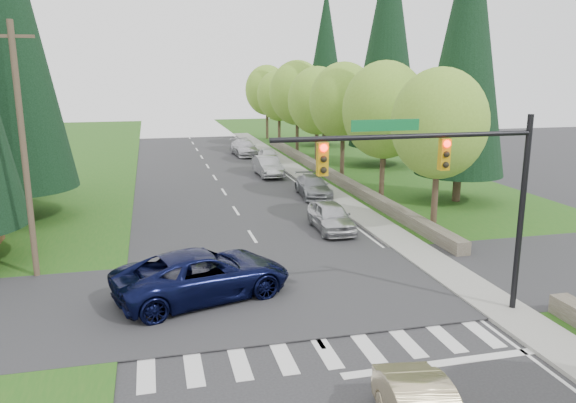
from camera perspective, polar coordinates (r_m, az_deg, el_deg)
name	(u,v)px	position (r m, az deg, el deg)	size (l,w,h in m)	color
grass_east	(442,202)	(36.87, 15.33, -0.06)	(14.00, 110.00, 0.06)	#1F5416
cross_street	(288,292)	(21.47, -0.02, -9.19)	(120.00, 8.00, 0.10)	#28282B
sidewalk_east	(340,200)	(36.18, 5.31, 0.17)	(1.80, 80.00, 0.13)	gray
curb_east	(327,201)	(35.91, 4.03, 0.10)	(0.20, 80.00, 0.13)	gray
stone_wall_north	(327,173)	(44.08, 4.02, 2.92)	(0.70, 40.00, 0.70)	#4C4438
traffic_signal	(448,173)	(18.49, 15.93, 2.76)	(8.70, 0.37, 6.80)	black
utility_pole	(24,151)	(23.96, -25.26, 4.66)	(1.60, 0.24, 10.00)	#473828
decid_tree_0	(439,124)	(28.98, 15.12, 7.63)	(4.80, 4.80, 8.37)	#38281C
decid_tree_1	(385,110)	(35.28, 9.78, 9.13)	(5.20, 5.20, 8.80)	#38281C
decid_tree_2	(343,102)	(41.71, 5.66, 10.02)	(5.00, 5.00, 8.82)	#38281C
decid_tree_3	(317,101)	(48.40, 2.98, 10.18)	(5.00, 5.00, 8.55)	#38281C
decid_tree_4	(297,93)	(55.14, 0.95, 10.97)	(5.40, 5.40, 9.18)	#38281C
decid_tree_5	(279,95)	(61.91, -0.91, 10.72)	(4.80, 4.80, 8.30)	#38281C
decid_tree_6	(267,90)	(68.75, -2.16, 11.23)	(5.20, 5.20, 8.86)	#38281C
conifer_e_a	(467,43)	(36.50, 17.71, 15.12)	(5.44, 5.44, 17.80)	#38281C
conifer_e_b	(388,38)	(49.47, 10.11, 16.01)	(6.12, 6.12, 19.80)	#38281C
conifer_e_c	(326,60)	(62.18, 3.83, 14.17)	(5.10, 5.10, 16.80)	#38281C
suv_navy	(203,275)	(20.88, -8.62, -7.35)	(2.99, 6.48, 1.80)	black
parked_car_a	(331,217)	(29.32, 4.39, -1.53)	(1.76, 4.37, 1.49)	#B6B7BB
parked_car_b	(313,186)	(37.25, 2.58, 1.55)	(1.88, 4.64, 1.35)	gray
parked_car_c	(268,166)	(44.50, -2.05, 3.60)	(1.66, 4.75, 1.57)	#9D9DA1
parked_car_d	(268,155)	(51.15, -2.02, 4.71)	(1.54, 3.84, 1.31)	silver
parked_car_e	(244,148)	(55.51, -4.45, 5.45)	(2.12, 5.22, 1.52)	#BDBCC2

